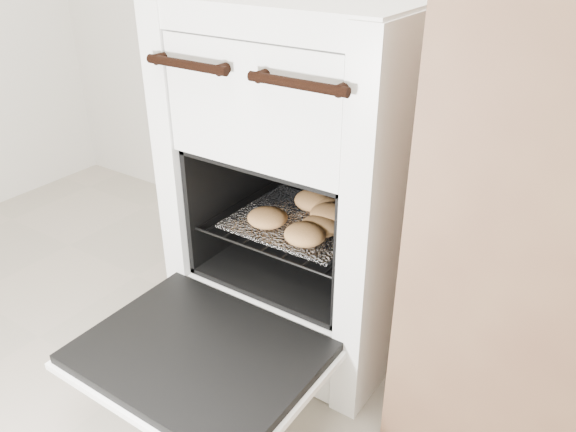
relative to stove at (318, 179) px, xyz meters
name	(u,v)px	position (x,y,z in m)	size (l,w,h in m)	color
stove	(318,179)	(0.00, 0.00, 0.00)	(0.55, 0.61, 0.84)	white
oven_door	(199,356)	(0.00, -0.46, -0.23)	(0.49, 0.38, 0.03)	black
oven_rack	(304,220)	(0.00, -0.06, -0.09)	(0.40, 0.38, 0.01)	black
foil_sheet	(301,221)	(0.00, -0.08, -0.08)	(0.31, 0.27, 0.01)	white
baked_rolls	(314,215)	(0.04, -0.08, -0.06)	(0.25, 0.28, 0.05)	tan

